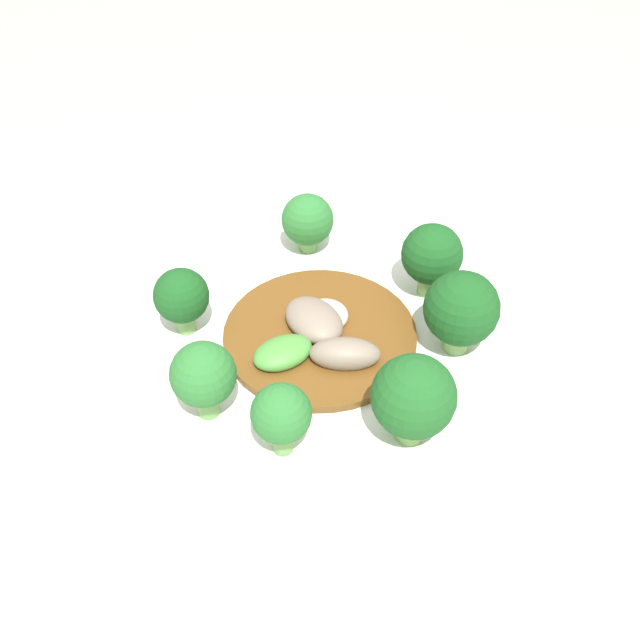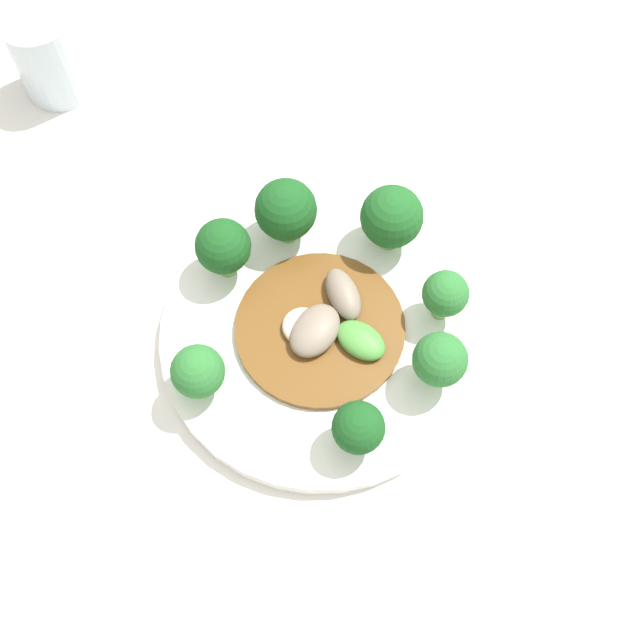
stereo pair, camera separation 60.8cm
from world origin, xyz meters
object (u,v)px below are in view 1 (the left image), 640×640
at_px(broccoli_south, 283,415).
at_px(stirfry_center, 319,334).
at_px(broccoli_southwest, 203,376).
at_px(plate, 320,347).
at_px(broccoli_east, 461,310).
at_px(broccoli_west, 182,297).
at_px(broccoli_northeast, 432,255).
at_px(broccoli_southeast, 414,398).
at_px(broccoli_north, 310,221).

height_order(broccoli_south, stirfry_center, broccoli_south).
bearing_deg(broccoli_southwest, plate, 46.69).
distance_m(plate, broccoli_east, 0.12).
xyz_separation_m(broccoli_west, stirfry_center, (0.11, -0.01, -0.03)).
height_order(broccoli_east, stirfry_center, broccoli_east).
bearing_deg(broccoli_northeast, broccoli_west, -163.27).
distance_m(plate, broccoli_southwest, 0.12).
xyz_separation_m(broccoli_southeast, stirfry_center, (-0.07, 0.09, -0.03)).
height_order(broccoli_southeast, stirfry_center, broccoli_southeast).
bearing_deg(broccoli_southwest, stirfry_center, 45.70).
xyz_separation_m(broccoli_northeast, broccoli_east, (0.02, -0.06, 0.00)).
bearing_deg(broccoli_southeast, broccoli_west, 151.66).
xyz_separation_m(plate, broccoli_south, (-0.02, -0.11, 0.05)).
bearing_deg(plate, broccoli_southeast, -53.20).
bearing_deg(broccoli_southwest, broccoli_east, 23.04).
height_order(broccoli_southeast, broccoli_west, broccoli_southeast).
height_order(plate, broccoli_south, broccoli_south).
height_order(plate, broccoli_west, broccoli_west).
bearing_deg(broccoli_southeast, broccoli_east, 66.91).
bearing_deg(broccoli_west, broccoli_southwest, -68.69).
distance_m(broccoli_west, broccoli_southwest, 0.09).
distance_m(broccoli_southeast, broccoli_north, 0.22).
bearing_deg(broccoli_southeast, broccoli_north, 112.48).
bearing_deg(stirfry_center, broccoli_southwest, -134.30).
xyz_separation_m(broccoli_south, broccoli_east, (0.12, 0.10, 0.00)).
bearing_deg(broccoli_northeast, broccoli_east, -73.44).
height_order(broccoli_north, broccoli_south, broccoli_south).
xyz_separation_m(broccoli_north, stirfry_center, (0.02, -0.11, -0.02)).
bearing_deg(broccoli_southeast, broccoli_southwest, 175.32).
relative_size(broccoli_northeast, broccoli_south, 1.12).
height_order(broccoli_west, stirfry_center, broccoli_west).
relative_size(plate, broccoli_southeast, 4.09).
xyz_separation_m(broccoli_north, broccoli_east, (0.12, -0.11, 0.01)).
distance_m(broccoli_northeast, broccoli_southeast, 0.15).
height_order(broccoli_northeast, broccoli_southeast, broccoli_southeast).
height_order(plate, broccoli_north, broccoli_north).
relative_size(broccoli_northeast, broccoli_west, 1.14).
bearing_deg(stirfry_center, broccoli_west, 176.39).
relative_size(plate, stirfry_center, 1.89).
distance_m(broccoli_north, broccoli_south, 0.22).
height_order(plate, broccoli_east, broccoli_east).
bearing_deg(plate, broccoli_north, 98.21).
distance_m(broccoli_southeast, broccoli_southwest, 0.14).
xyz_separation_m(broccoli_northeast, broccoli_north, (-0.10, 0.05, -0.01)).
relative_size(broccoli_southeast, broccoli_southwest, 1.11).
relative_size(broccoli_northeast, stirfry_center, 0.43).
relative_size(broccoli_northeast, broccoli_east, 0.94).
bearing_deg(broccoli_west, stirfry_center, -3.61).
bearing_deg(broccoli_northeast, broccoli_north, 153.56).
bearing_deg(broccoli_south, broccoli_southeast, 11.31).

